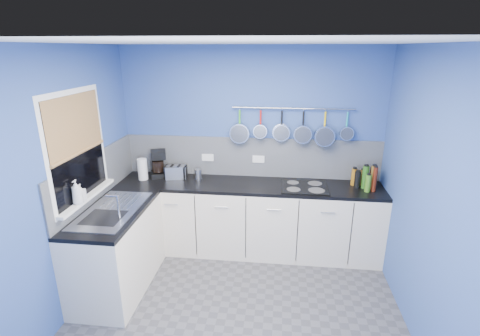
% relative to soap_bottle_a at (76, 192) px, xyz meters
% --- Properties ---
extents(floor, '(3.20, 3.00, 0.02)m').
position_rel_soap_bottle_a_xyz_m(floor, '(1.53, -0.10, -1.18)').
color(floor, '#47474C').
rests_on(floor, ground).
extents(ceiling, '(3.20, 3.00, 0.02)m').
position_rel_soap_bottle_a_xyz_m(ceiling, '(1.53, -0.10, 1.34)').
color(ceiling, white).
rests_on(ceiling, ground).
extents(wall_back, '(3.20, 0.02, 2.50)m').
position_rel_soap_bottle_a_xyz_m(wall_back, '(1.53, 1.41, 0.08)').
color(wall_back, '#314D94').
rests_on(wall_back, ground).
extents(wall_front, '(3.20, 0.02, 2.50)m').
position_rel_soap_bottle_a_xyz_m(wall_front, '(1.53, -1.61, 0.08)').
color(wall_front, '#314D94').
rests_on(wall_front, ground).
extents(wall_left, '(0.02, 3.00, 2.50)m').
position_rel_soap_bottle_a_xyz_m(wall_left, '(-0.08, -0.10, 0.08)').
color(wall_left, '#314D94').
rests_on(wall_left, ground).
extents(wall_right, '(0.02, 3.00, 2.50)m').
position_rel_soap_bottle_a_xyz_m(wall_right, '(3.14, -0.10, 0.08)').
color(wall_right, '#314D94').
rests_on(wall_right, ground).
extents(backsplash_back, '(3.20, 0.02, 0.50)m').
position_rel_soap_bottle_a_xyz_m(backsplash_back, '(1.53, 1.38, -0.02)').
color(backsplash_back, gray).
rests_on(backsplash_back, wall_back).
extents(backsplash_left, '(0.02, 1.80, 0.50)m').
position_rel_soap_bottle_a_xyz_m(backsplash_left, '(-0.06, 0.50, -0.02)').
color(backsplash_left, gray).
rests_on(backsplash_left, wall_left).
extents(cabinet_run_back, '(3.20, 0.60, 0.86)m').
position_rel_soap_bottle_a_xyz_m(cabinet_run_back, '(1.53, 1.10, -0.74)').
color(cabinet_run_back, beige).
rests_on(cabinet_run_back, ground).
extents(worktop_back, '(3.20, 0.60, 0.04)m').
position_rel_soap_bottle_a_xyz_m(worktop_back, '(1.53, 1.10, -0.29)').
color(worktop_back, black).
rests_on(worktop_back, cabinet_run_back).
extents(cabinet_run_left, '(0.60, 1.20, 0.86)m').
position_rel_soap_bottle_a_xyz_m(cabinet_run_left, '(0.23, 0.20, -0.74)').
color(cabinet_run_left, beige).
rests_on(cabinet_run_left, ground).
extents(worktop_left, '(0.60, 1.20, 0.04)m').
position_rel_soap_bottle_a_xyz_m(worktop_left, '(0.23, 0.20, -0.29)').
color(worktop_left, black).
rests_on(worktop_left, cabinet_run_left).
extents(window_frame, '(0.01, 1.00, 1.10)m').
position_rel_soap_bottle_a_xyz_m(window_frame, '(-0.05, 0.20, 0.38)').
color(window_frame, white).
rests_on(window_frame, wall_left).
extents(window_glass, '(0.01, 0.90, 1.00)m').
position_rel_soap_bottle_a_xyz_m(window_glass, '(-0.04, 0.20, 0.38)').
color(window_glass, black).
rests_on(window_glass, wall_left).
extents(bamboo_blind, '(0.01, 0.90, 0.55)m').
position_rel_soap_bottle_a_xyz_m(bamboo_blind, '(-0.03, 0.20, 0.61)').
color(bamboo_blind, '#997B4B').
rests_on(bamboo_blind, wall_left).
extents(window_sill, '(0.10, 0.98, 0.03)m').
position_rel_soap_bottle_a_xyz_m(window_sill, '(-0.02, 0.20, -0.13)').
color(window_sill, white).
rests_on(window_sill, wall_left).
extents(sink_unit, '(0.50, 0.95, 0.01)m').
position_rel_soap_bottle_a_xyz_m(sink_unit, '(0.23, 0.20, -0.27)').
color(sink_unit, silver).
rests_on(sink_unit, worktop_left).
extents(mixer_tap, '(0.12, 0.08, 0.26)m').
position_rel_soap_bottle_a_xyz_m(mixer_tap, '(0.39, 0.02, -0.14)').
color(mixer_tap, silver).
rests_on(mixer_tap, worktop_left).
extents(socket_left, '(0.15, 0.01, 0.09)m').
position_rel_soap_bottle_a_xyz_m(socket_left, '(0.98, 1.37, -0.04)').
color(socket_left, white).
rests_on(socket_left, backsplash_back).
extents(socket_right, '(0.15, 0.01, 0.09)m').
position_rel_soap_bottle_a_xyz_m(socket_right, '(1.63, 1.37, -0.04)').
color(socket_right, white).
rests_on(socket_right, backsplash_back).
extents(pot_rail, '(1.45, 0.02, 0.02)m').
position_rel_soap_bottle_a_xyz_m(pot_rail, '(2.03, 1.35, 0.61)').
color(pot_rail, silver).
rests_on(pot_rail, wall_back).
extents(soap_bottle_a, '(0.10, 0.10, 0.24)m').
position_rel_soap_bottle_a_xyz_m(soap_bottle_a, '(0.00, 0.00, 0.00)').
color(soap_bottle_a, white).
rests_on(soap_bottle_a, window_sill).
extents(soap_bottle_b, '(0.09, 0.09, 0.17)m').
position_rel_soap_bottle_a_xyz_m(soap_bottle_b, '(0.00, 0.06, -0.03)').
color(soap_bottle_b, white).
rests_on(soap_bottle_b, window_sill).
extents(paper_towel, '(0.14, 0.14, 0.26)m').
position_rel_soap_bottle_a_xyz_m(paper_towel, '(0.21, 1.10, -0.14)').
color(paper_towel, white).
rests_on(paper_towel, worktop_back).
extents(coffee_maker, '(0.25, 0.26, 0.34)m').
position_rel_soap_bottle_a_xyz_m(coffee_maker, '(0.38, 1.22, -0.10)').
color(coffee_maker, black).
rests_on(coffee_maker, worktop_back).
extents(toaster, '(0.27, 0.19, 0.16)m').
position_rel_soap_bottle_a_xyz_m(toaster, '(0.60, 1.19, -0.19)').
color(toaster, silver).
rests_on(toaster, worktop_back).
extents(canister, '(0.09, 0.09, 0.13)m').
position_rel_soap_bottle_a_xyz_m(canister, '(0.89, 1.19, -0.21)').
color(canister, silver).
rests_on(canister, worktop_back).
extents(hob, '(0.54, 0.48, 0.01)m').
position_rel_soap_bottle_a_xyz_m(hob, '(2.20, 1.06, -0.26)').
color(hob, black).
rests_on(hob, worktop_back).
extents(pan_0, '(0.25, 0.07, 0.44)m').
position_rel_soap_bottle_a_xyz_m(pan_0, '(1.40, 1.34, 0.39)').
color(pan_0, silver).
rests_on(pan_0, pot_rail).
extents(pan_1, '(0.17, 0.09, 0.36)m').
position_rel_soap_bottle_a_xyz_m(pan_1, '(1.65, 1.34, 0.43)').
color(pan_1, silver).
rests_on(pan_1, pot_rail).
extents(pan_2, '(0.21, 0.05, 0.40)m').
position_rel_soap_bottle_a_xyz_m(pan_2, '(1.90, 1.34, 0.41)').
color(pan_2, silver).
rests_on(pan_2, pot_rail).
extents(pan_3, '(0.22, 0.09, 0.41)m').
position_rel_soap_bottle_a_xyz_m(pan_3, '(2.16, 1.34, 0.41)').
color(pan_3, silver).
rests_on(pan_3, pot_rail).
extents(pan_4, '(0.24, 0.12, 0.43)m').
position_rel_soap_bottle_a_xyz_m(pan_4, '(2.41, 1.34, 0.39)').
color(pan_4, silver).
rests_on(pan_4, pot_rail).
extents(pan_5, '(0.17, 0.09, 0.36)m').
position_rel_soap_bottle_a_xyz_m(pan_5, '(2.67, 1.34, 0.43)').
color(pan_5, silver).
rests_on(pan_5, pot_rail).
extents(condiment_0, '(0.07, 0.07, 0.23)m').
position_rel_soap_bottle_a_xyz_m(condiment_0, '(2.99, 1.20, -0.15)').
color(condiment_0, black).
rests_on(condiment_0, worktop_back).
extents(condiment_1, '(0.06, 0.06, 0.19)m').
position_rel_soap_bottle_a_xyz_m(condiment_1, '(2.88, 1.22, -0.18)').
color(condiment_1, brown).
rests_on(condiment_1, worktop_back).
extents(condiment_2, '(0.07, 0.07, 0.20)m').
position_rel_soap_bottle_a_xyz_m(condiment_2, '(2.78, 1.21, -0.17)').
color(condiment_2, '#8C5914').
rests_on(condiment_2, worktop_back).
extents(condiment_3, '(0.06, 0.06, 0.28)m').
position_rel_soap_bottle_a_xyz_m(condiment_3, '(2.98, 1.10, -0.13)').
color(condiment_3, brown).
rests_on(condiment_3, worktop_back).
extents(condiment_4, '(0.07, 0.07, 0.27)m').
position_rel_soap_bottle_a_xyz_m(condiment_4, '(2.89, 1.12, -0.13)').
color(condiment_4, '#265919').
rests_on(condiment_4, worktop_back).
extents(condiment_5, '(0.07, 0.07, 0.20)m').
position_rel_soap_bottle_a_xyz_m(condiment_5, '(2.81, 1.13, -0.17)').
color(condiment_5, black).
rests_on(condiment_5, worktop_back).
extents(condiment_6, '(0.05, 0.05, 0.29)m').
position_rel_soap_bottle_a_xyz_m(condiment_6, '(2.97, 1.02, -0.13)').
color(condiment_6, '#4C190C').
rests_on(condiment_6, worktop_back).
extents(condiment_7, '(0.06, 0.06, 0.20)m').
position_rel_soap_bottle_a_xyz_m(condiment_7, '(2.90, 1.01, -0.17)').
color(condiment_7, '#3F721E').
rests_on(condiment_7, worktop_back).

